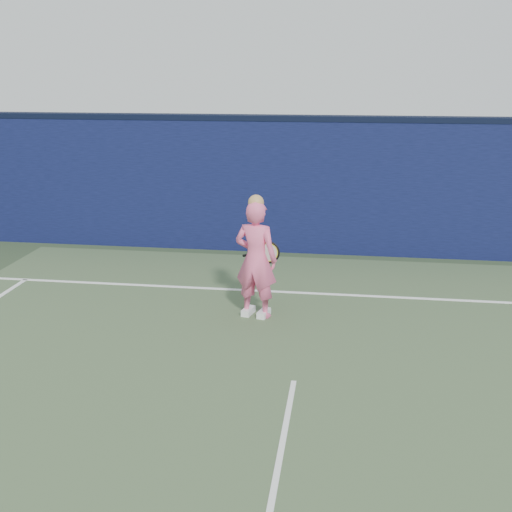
# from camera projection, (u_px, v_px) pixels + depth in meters

# --- Properties ---
(ground) EXTENTS (80.00, 80.00, 0.00)m
(ground) POSITION_uv_depth(u_px,v_px,m) (285.00, 429.00, 6.36)
(ground) COLOR #2F4027
(ground) RESTS_ON ground
(backstop_wall) EXTENTS (24.00, 0.40, 2.50)m
(backstop_wall) POSITION_uv_depth(u_px,v_px,m) (320.00, 188.00, 12.18)
(backstop_wall) COLOR black
(backstop_wall) RESTS_ON ground
(wall_cap) EXTENTS (24.00, 0.42, 0.10)m
(wall_cap) POSITION_uv_depth(u_px,v_px,m) (322.00, 118.00, 11.82)
(wall_cap) COLOR black
(wall_cap) RESTS_ON backstop_wall
(player) EXTENTS (0.69, 0.54, 1.77)m
(player) POSITION_uv_depth(u_px,v_px,m) (256.00, 259.00, 9.03)
(player) COLOR #FC6293
(player) RESTS_ON ground
(racket) EXTENTS (0.59, 0.26, 0.34)m
(racket) POSITION_uv_depth(u_px,v_px,m) (267.00, 253.00, 9.39)
(racket) COLOR black
(racket) RESTS_ON ground
(court_lines) EXTENTS (11.00, 12.04, 0.01)m
(court_lines) POSITION_uv_depth(u_px,v_px,m) (282.00, 446.00, 6.04)
(court_lines) COLOR white
(court_lines) RESTS_ON court_surface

